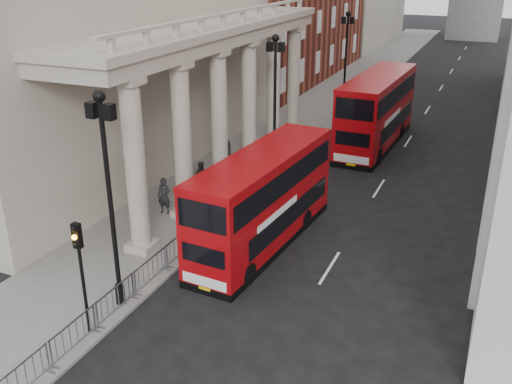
% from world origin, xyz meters
% --- Properties ---
extents(ground, '(260.00, 260.00, 0.00)m').
position_xyz_m(ground, '(0.00, 0.00, 0.00)').
color(ground, black).
rests_on(ground, ground).
extents(sidewalk_west, '(6.00, 140.00, 0.12)m').
position_xyz_m(sidewalk_west, '(-3.00, 30.00, 0.06)').
color(sidewalk_west, slate).
rests_on(sidewalk_west, ground).
extents(kerb, '(0.20, 140.00, 0.14)m').
position_xyz_m(kerb, '(-0.05, 30.00, 0.07)').
color(kerb, slate).
rests_on(kerb, ground).
extents(portico_building, '(9.00, 28.00, 12.00)m').
position_xyz_m(portico_building, '(-10.50, 18.00, 6.00)').
color(portico_building, '#9E9585').
rests_on(portico_building, ground).
extents(lamp_post_south, '(1.05, 0.44, 8.32)m').
position_xyz_m(lamp_post_south, '(-0.60, 4.00, 4.91)').
color(lamp_post_south, black).
rests_on(lamp_post_south, sidewalk_west).
extents(lamp_post_mid, '(1.05, 0.44, 8.32)m').
position_xyz_m(lamp_post_mid, '(-0.60, 20.00, 4.91)').
color(lamp_post_mid, black).
rests_on(lamp_post_mid, sidewalk_west).
extents(lamp_post_north, '(1.05, 0.44, 8.32)m').
position_xyz_m(lamp_post_north, '(-0.60, 36.00, 4.91)').
color(lamp_post_north, black).
rests_on(lamp_post_north, sidewalk_west).
extents(traffic_light, '(0.28, 0.33, 4.30)m').
position_xyz_m(traffic_light, '(-0.50, 1.98, 3.11)').
color(traffic_light, black).
rests_on(traffic_light, sidewalk_west).
extents(crowd_barriers, '(0.50, 18.75, 1.10)m').
position_xyz_m(crowd_barriers, '(-0.35, 2.23, 0.67)').
color(crowd_barriers, gray).
rests_on(crowd_barriers, sidewalk_west).
extents(bus_near, '(3.25, 10.41, 4.43)m').
position_xyz_m(bus_near, '(2.44, 10.99, 2.31)').
color(bus_near, '#9A070B').
rests_on(bus_near, ground).
extents(bus_far, '(3.25, 11.66, 4.99)m').
position_xyz_m(bus_far, '(3.90, 28.15, 2.61)').
color(bus_far, '#AC070C').
rests_on(bus_far, ground).
extents(pedestrian_a, '(0.76, 0.55, 1.93)m').
position_xyz_m(pedestrian_a, '(-3.47, 11.85, 1.09)').
color(pedestrian_a, black).
rests_on(pedestrian_a, sidewalk_west).
extents(pedestrian_b, '(0.88, 0.70, 1.72)m').
position_xyz_m(pedestrian_b, '(-3.27, 15.43, 0.98)').
color(pedestrian_b, black).
rests_on(pedestrian_b, sidewalk_west).
extents(pedestrian_c, '(1.07, 0.91, 1.85)m').
position_xyz_m(pedestrian_c, '(-3.50, 19.26, 1.05)').
color(pedestrian_c, black).
rests_on(pedestrian_c, sidewalk_west).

